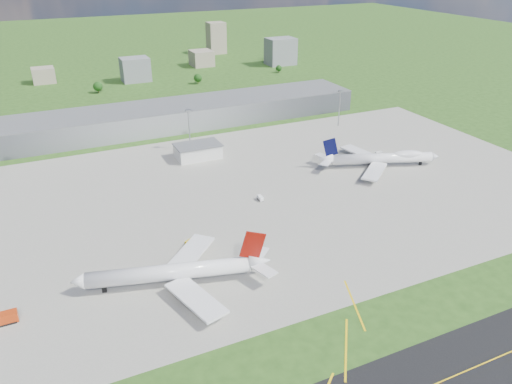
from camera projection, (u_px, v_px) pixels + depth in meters
name	position (u px, v px, depth m)	size (l,w,h in m)	color
ground	(160.00, 135.00, 338.21)	(1400.00, 1400.00, 0.00)	#274B17
apron	(237.00, 198.00, 252.30)	(360.00, 190.00, 0.08)	gray
terminal	(154.00, 118.00, 347.16)	(300.00, 42.00, 15.00)	gray
ops_building	(198.00, 151.00, 299.48)	(26.00, 16.00, 8.00)	silver
mast_center	(189.00, 122.00, 305.71)	(3.50, 2.00, 25.90)	gray
mast_east	(340.00, 102.00, 347.34)	(3.50, 2.00, 25.90)	gray
airliner_red_twin	(177.00, 272.00, 185.07)	(72.54, 55.51, 20.19)	white
airliner_blue_quad	(382.00, 158.00, 286.67)	(68.14, 52.06, 18.43)	white
fire_truck	(3.00, 319.00, 166.79)	(9.12, 3.67, 3.98)	#AD310C
tug_yellow	(189.00, 242.00, 212.23)	(4.28, 3.61, 1.84)	yellow
van_white_near	(260.00, 198.00, 249.43)	(2.13, 4.46, 2.29)	white
van_white_far	(379.00, 154.00, 303.72)	(4.64, 2.34, 2.39)	silver
bldg_cw	(44.00, 75.00, 467.34)	(20.00, 18.00, 14.00)	gray
bldg_c	(135.00, 70.00, 471.41)	(26.00, 20.00, 22.00)	slate
bldg_ce	(202.00, 58.00, 535.62)	(22.00, 24.00, 16.00)	gray
bldg_e	(281.00, 51.00, 538.81)	(30.00, 22.00, 28.00)	slate
bldg_tall_e	(216.00, 38.00, 595.30)	(20.00, 18.00, 36.00)	gray
tree_c	(98.00, 86.00, 434.07)	(8.10, 8.10, 9.90)	#382314
tree_e	(198.00, 78.00, 464.21)	(7.65, 7.65, 9.35)	#382314
tree_far_e	(279.00, 68.00, 506.86)	(6.30, 6.30, 7.70)	#382314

